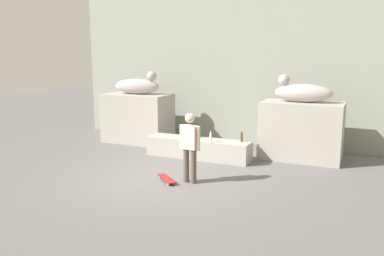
% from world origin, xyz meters
% --- Properties ---
extents(ground_plane, '(40.00, 40.00, 0.00)m').
position_xyz_m(ground_plane, '(0.00, 0.00, 0.00)').
color(ground_plane, '#605E5B').
extents(facade_wall, '(11.20, 0.60, 7.00)m').
position_xyz_m(facade_wall, '(0.00, 4.68, 3.50)').
color(facade_wall, gray).
rests_on(facade_wall, ground_plane).
extents(pedestal_left, '(2.27, 1.24, 1.66)m').
position_xyz_m(pedestal_left, '(-2.75, 3.11, 0.83)').
color(pedestal_left, '#A39E93').
rests_on(pedestal_left, ground_plane).
extents(pedestal_right, '(2.27, 1.24, 1.66)m').
position_xyz_m(pedestal_right, '(2.75, 3.11, 0.83)').
color(pedestal_right, '#A39E93').
rests_on(pedestal_right, ground_plane).
extents(statue_reclining_left, '(1.66, 0.76, 0.78)m').
position_xyz_m(statue_reclining_left, '(-2.72, 3.11, 1.94)').
color(statue_reclining_left, '#B3A4A2').
rests_on(statue_reclining_left, pedestal_left).
extents(statue_reclining_right, '(1.62, 0.62, 0.78)m').
position_xyz_m(statue_reclining_right, '(2.72, 3.11, 1.94)').
color(statue_reclining_right, '#B3A4A2').
rests_on(statue_reclining_right, pedestal_right).
extents(ledge_block, '(3.11, 0.69, 0.57)m').
position_xyz_m(ledge_block, '(0.00, 2.00, 0.28)').
color(ledge_block, '#A39E93').
rests_on(ledge_block, ground_plane).
extents(skater, '(0.54, 0.24, 1.67)m').
position_xyz_m(skater, '(0.72, -0.16, 0.92)').
color(skater, brown).
rests_on(skater, ground_plane).
extents(skateboard, '(0.73, 0.68, 0.08)m').
position_xyz_m(skateboard, '(0.17, -0.32, 0.06)').
color(skateboard, maroon).
rests_on(skateboard, ground_plane).
extents(bottle_green, '(0.08, 0.08, 0.31)m').
position_xyz_m(bottle_green, '(-0.05, 2.22, 0.70)').
color(bottle_green, '#1E722D').
rests_on(bottle_green, ledge_block).
extents(bottle_clear, '(0.07, 0.07, 0.33)m').
position_xyz_m(bottle_clear, '(0.49, 1.74, 0.70)').
color(bottle_clear, silver).
rests_on(bottle_clear, ledge_block).
extents(bottle_brown, '(0.07, 0.07, 0.32)m').
position_xyz_m(bottle_brown, '(1.26, 2.17, 0.70)').
color(bottle_brown, '#593314').
rests_on(bottle_brown, ledge_block).
extents(bottle_blue, '(0.07, 0.07, 0.27)m').
position_xyz_m(bottle_blue, '(-0.26, 2.13, 0.68)').
color(bottle_blue, '#194C99').
rests_on(bottle_blue, ledge_block).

